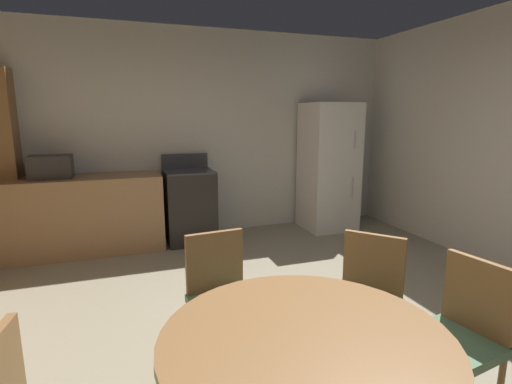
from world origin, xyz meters
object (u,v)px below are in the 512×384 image
object	(u,v)px
chair_northeast	(367,296)
chair_north	(221,293)
microwave	(51,167)
dining_table	(305,372)
oven_range	(190,205)
refrigerator	(328,167)
chair_east	(461,331)

from	to	relation	value
chair_northeast	chair_north	size ratio (longest dim) A/B	1.00
microwave	dining_table	distance (m)	3.87
oven_range	refrigerator	world-z (taller)	refrigerator
oven_range	chair_north	world-z (taller)	oven_range
microwave	chair_northeast	bearing A→B (deg)	-54.10
microwave	chair_north	xyz separation A→B (m)	(1.29, -2.60, -0.53)
refrigerator	chair_northeast	world-z (taller)	refrigerator
oven_range	refrigerator	size ratio (longest dim) A/B	0.62
oven_range	refrigerator	distance (m)	2.00
dining_table	chair_east	distance (m)	0.99
oven_range	chair_north	bearing A→B (deg)	-95.42
refrigerator	chair_east	xyz separation A→B (m)	(-1.13, -3.39, -0.38)
microwave	chair_northeast	distance (m)	3.67
oven_range	chair_east	bearing A→B (deg)	-76.55
dining_table	chair_east	xyz separation A→B (m)	(0.98, 0.15, -0.10)
microwave	chair_east	bearing A→B (deg)	-55.56
refrigerator	chair_north	bearing A→B (deg)	-130.79
chair_northeast	chair_east	world-z (taller)	same
microwave	dining_table	bearing A→B (deg)	-68.91
microwave	chair_east	distance (m)	4.20
chair_north	chair_east	world-z (taller)	same
refrigerator	chair_east	world-z (taller)	refrigerator
chair_northeast	chair_north	world-z (taller)	same
refrigerator	microwave	xyz separation A→B (m)	(-3.49, 0.05, 0.15)
dining_table	oven_range	bearing A→B (deg)	87.58
dining_table	chair_north	size ratio (longest dim) A/B	1.33
chair_east	dining_table	bearing A→B (deg)	-0.00
chair_northeast	chair_east	size ratio (longest dim) A/B	1.00
chair_north	microwave	bearing A→B (deg)	-159.27
oven_range	chair_northeast	bearing A→B (deg)	-78.56
oven_range	chair_northeast	xyz separation A→B (m)	(0.60, -2.95, 0.03)
microwave	chair_north	world-z (taller)	microwave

